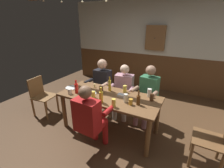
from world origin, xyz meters
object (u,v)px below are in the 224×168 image
object	(u,v)px
person_2	(147,92)
bottle_3	(101,97)
condiment_caddy	(121,95)
bottle_1	(76,88)
bottle_2	(110,85)
pint_glass_7	(125,89)
person_0	(101,83)
person_1	(123,89)
dining_table	(109,101)
person_3	(90,117)
chair_empty_near_right	(41,95)
pint_glass_5	(149,93)
pint_glass_8	(93,94)
pint_glass_1	(131,102)
pint_glass_2	(101,90)
plate_0	(89,93)
table_candle	(95,86)
pint_glass_6	(70,91)
chair_empty_near_left	(216,140)
bottle_0	(138,100)
pint_glass_4	(152,97)
pint_glass_0	(114,103)
plate_1	(72,88)
wall_dart_cabinet	(155,38)

from	to	relation	value
person_2	bottle_3	distance (m)	1.10
condiment_caddy	bottle_1	xyz separation A→B (m)	(-0.84, -0.25, 0.08)
bottle_2	pint_glass_7	world-z (taller)	bottle_2
person_0	person_1	bearing A→B (deg)	-177.25
dining_table	person_3	bearing A→B (deg)	-89.72
bottle_3	person_0	bearing A→B (deg)	121.76
chair_empty_near_right	pint_glass_5	distance (m)	2.44
person_0	condiment_caddy	bearing A→B (deg)	146.43
pint_glass_8	pint_glass_1	bearing A→B (deg)	5.26
pint_glass_8	pint_glass_7	bearing A→B (deg)	48.54
bottle_1	pint_glass_2	xyz separation A→B (m)	(0.43, 0.21, -0.03)
pint_glass_8	person_0	bearing A→B (deg)	112.69
dining_table	plate_0	xyz separation A→B (m)	(-0.38, -0.10, 0.12)
person_2	table_candle	distance (m)	1.11
chair_empty_near_right	pint_glass_6	distance (m)	1.05
bottle_2	pint_glass_8	xyz separation A→B (m)	(-0.12, -0.40, -0.06)
dining_table	bottle_2	distance (m)	0.32
person_1	plate_0	bearing A→B (deg)	55.67
chair_empty_near_left	bottle_3	xyz separation A→B (m)	(-1.76, -0.25, 0.40)
person_1	bottle_1	bearing A→B (deg)	46.52
person_3	bottle_2	size ratio (longest dim) A/B	4.13
bottle_0	bottle_3	xyz separation A→B (m)	(-0.59, -0.22, 0.02)
bottle_0	bottle_1	xyz separation A→B (m)	(-1.21, -0.11, 0.01)
pint_glass_2	bottle_2	bearing A→B (deg)	63.65
pint_glass_4	condiment_caddy	bearing A→B (deg)	-169.12
plate_0	chair_empty_near_right	bearing A→B (deg)	-176.28
chair_empty_near_right	pint_glass_0	distance (m)	2.00
bottle_1	pint_glass_1	xyz separation A→B (m)	(1.10, 0.05, -0.05)
dining_table	pint_glass_2	size ratio (longest dim) A/B	13.11
pint_glass_1	pint_glass_2	world-z (taller)	pint_glass_2
person_0	pint_glass_6	xyz separation A→B (m)	(-0.13, -0.92, 0.12)
condiment_caddy	plate_1	size ratio (longest dim) A/B	0.55
bottle_3	pint_glass_4	size ratio (longest dim) A/B	2.20
pint_glass_7	pint_glass_8	distance (m)	0.63
pint_glass_5	pint_glass_7	size ratio (longest dim) A/B	1.09
person_3	pint_glass_6	size ratio (longest dim) A/B	11.95
bottle_0	pint_glass_0	distance (m)	0.42
bottle_0	pint_glass_2	size ratio (longest dim) A/B	1.74
pint_glass_8	person_2	bearing A→B (deg)	47.36
pint_glass_5	pint_glass_8	distance (m)	1.03
bottle_1	pint_glass_1	distance (m)	1.10
plate_0	pint_glass_4	xyz separation A→B (m)	(1.14, 0.26, 0.06)
bottle_1	pint_glass_4	world-z (taller)	bottle_1
condiment_caddy	chair_empty_near_right	bearing A→B (deg)	-172.67
person_2	person_3	xyz separation A→B (m)	(-0.55, -1.28, -0.01)
person_2	bottle_3	xyz separation A→B (m)	(-0.55, -0.94, 0.19)
plate_1	dining_table	bearing A→B (deg)	3.08
plate_0	wall_dart_cabinet	size ratio (longest dim) A/B	0.39
person_2	pint_glass_6	bearing A→B (deg)	45.05
person_3	pint_glass_1	distance (m)	0.71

